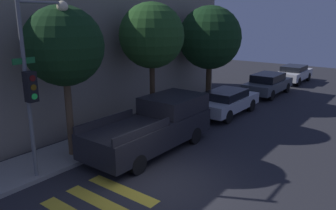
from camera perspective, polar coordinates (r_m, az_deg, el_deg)
ground_plane at (r=10.29m, az=-1.35°, el=-14.14°), size 60.00×60.00×0.00m
sidewalk at (r=13.11m, az=-16.24°, el=-7.78°), size 26.00×2.17×0.14m
building_row at (r=16.13m, az=-26.68°, el=6.90°), size 26.00×6.00×6.37m
traffic_light_pole at (r=10.58m, az=-21.87°, el=6.03°), size 1.99×0.56×5.59m
pickup_truck at (r=12.76m, az=-2.25°, el=-3.51°), size 5.54×2.11×1.92m
sedan_near_corner at (r=17.62m, az=10.19°, el=0.65°), size 4.44×1.79×1.33m
sedan_middle at (r=22.87m, az=17.02°, el=3.60°), size 4.69×1.81×1.43m
sedan_far_end at (r=28.05m, az=21.07°, el=5.18°), size 4.36×1.75×1.35m
tree_near_corner at (r=11.82m, az=-17.67°, el=9.66°), size 2.74×2.74×5.45m
tree_midblock at (r=14.94m, az=-2.85°, el=11.92°), size 2.93×2.93×5.71m
tree_far_end at (r=19.15m, az=7.31°, el=11.51°), size 3.58×3.58×5.71m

